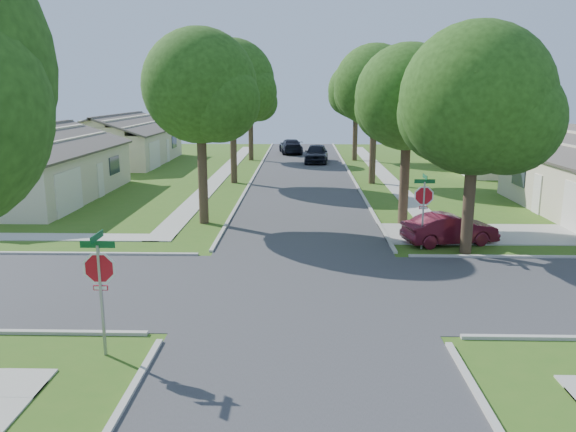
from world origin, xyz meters
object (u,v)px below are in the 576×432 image
at_px(stop_sign_sw, 100,273).
at_px(house_nw_near, 27,173).
at_px(tree_w_far, 251,98).
at_px(stop_sign_ne, 424,199).
at_px(tree_e_near, 409,102).
at_px(tree_e_mid, 376,89).
at_px(house_nw_far, 120,145).
at_px(tree_w_mid, 233,86).
at_px(car_curb_west, 291,146).
at_px(car_driveway, 450,229).
at_px(car_curb_east, 316,153).
at_px(tree_ne_corner, 477,106).
at_px(house_ne_far, 500,150).
at_px(tree_e_far, 357,93).
at_px(tree_w_near, 201,92).

distance_m(stop_sign_sw, house_nw_near, 22.71).
height_order(stop_sign_sw, tree_w_far, tree_w_far).
relative_size(stop_sign_ne, house_nw_near, 0.22).
height_order(tree_e_near, tree_e_mid, tree_e_mid).
xyz_separation_m(stop_sign_ne, tree_e_mid, (0.06, 16.31, 4.22)).
bearing_deg(tree_w_far, stop_sign_sw, -90.07).
height_order(house_nw_near, house_nw_far, same).
bearing_deg(tree_w_mid, car_curb_west, 79.52).
bearing_deg(car_driveway, house_nw_near, 52.95).
xyz_separation_m(house_nw_near, car_curb_east, (17.19, 17.36, -0.70)).
distance_m(tree_ne_corner, house_nw_near, 25.15).
bearing_deg(car_curb_east, tree_e_mid, -68.45).
distance_m(tree_e_near, house_nw_near, 21.98).
bearing_deg(stop_sign_ne, tree_w_far, 107.70).
bearing_deg(tree_ne_corner, tree_e_near, 108.53).
bearing_deg(car_curb_east, house_nw_far, -174.64).
bearing_deg(tree_w_far, house_ne_far, -13.64).
distance_m(tree_w_mid, tree_ne_corner, 20.10).
bearing_deg(tree_e_near, tree_e_far, 90.00).
bearing_deg(tree_ne_corner, tree_w_far, 110.28).
height_order(tree_e_far, car_driveway, tree_e_far).
relative_size(stop_sign_ne, car_curb_east, 0.62).
bearing_deg(stop_sign_ne, tree_e_mid, 89.80).
relative_size(tree_w_near, house_nw_near, 0.66).
xyz_separation_m(tree_w_near, car_driveway, (10.64, -3.51, -5.49)).
xyz_separation_m(tree_e_near, tree_w_far, (-9.40, 25.00, -0.14)).
bearing_deg(tree_e_near, stop_sign_sw, -124.59).
height_order(house_nw_near, car_driveway, house_nw_near).
bearing_deg(tree_e_near, tree_w_far, 110.61).
xyz_separation_m(tree_e_mid, tree_ne_corner, (1.60, -16.80, -0.66)).
distance_m(tree_e_near, tree_ne_corner, 5.06).
distance_m(tree_e_mid, tree_w_far, 16.06).
bearing_deg(house_nw_near, tree_w_mid, 27.90).
height_order(tree_e_mid, car_curb_east, tree_e_mid).
xyz_separation_m(stop_sign_ne, tree_w_mid, (-9.34, 16.31, 4.46)).
xyz_separation_m(tree_e_far, car_driveway, (1.25, -28.51, -5.35)).
bearing_deg(car_curb_east, tree_e_near, -77.20).
bearing_deg(tree_w_mid, tree_w_far, 90.05).
xyz_separation_m(stop_sign_ne, car_driveway, (1.30, 0.80, -1.40)).
height_order(tree_e_mid, car_curb_west, tree_e_mid).
bearing_deg(car_driveway, car_curb_west, -1.77).
relative_size(tree_w_mid, house_nw_near, 0.70).
bearing_deg(tree_w_near, tree_w_mid, 89.98).
bearing_deg(tree_ne_corner, house_nw_far, 128.81).
bearing_deg(tree_ne_corner, tree_e_mid, 95.45).
distance_m(stop_sign_ne, tree_e_near, 5.62).
distance_m(tree_e_far, tree_w_far, 9.42).
bearing_deg(tree_ne_corner, car_curb_east, 100.39).
height_order(tree_w_near, car_curb_east, tree_w_near).
height_order(tree_e_far, tree_w_far, tree_e_far).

